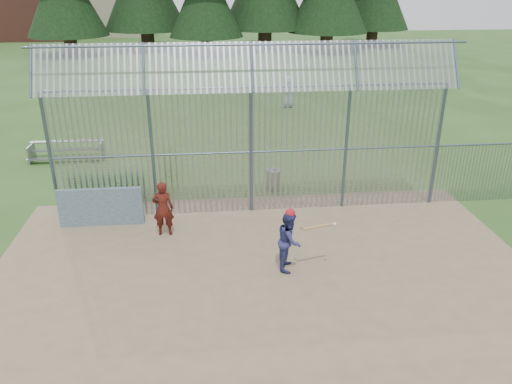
{
  "coord_description": "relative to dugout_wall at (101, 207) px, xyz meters",
  "views": [
    {
      "loc": [
        -1.33,
        -11.06,
        6.98
      ],
      "look_at": [
        0.0,
        2.0,
        1.3
      ],
      "focal_mm": 35.0,
      "sensor_mm": 36.0,
      "label": 1
    }
  ],
  "objects": [
    {
      "name": "bleacher",
      "position": [
        -2.5,
        6.19,
        -0.21
      ],
      "size": [
        3.0,
        0.95,
        0.72
      ],
      "color": "slate",
      "rests_on": "ground"
    },
    {
      "name": "ground",
      "position": [
        4.6,
        -2.9,
        -0.62
      ],
      "size": [
        120.0,
        120.0,
        0.0
      ],
      "primitive_type": "plane",
      "color": "#2D511E",
      "rests_on": "ground"
    },
    {
      "name": "dugout_wall",
      "position": [
        0.0,
        0.0,
        0.0
      ],
      "size": [
        2.5,
        0.12,
        1.2
      ],
      "primitive_type": "cube",
      "color": "#38566B",
      "rests_on": "dirt_infield"
    },
    {
      "name": "batter",
      "position": [
        5.25,
        -2.95,
        0.19
      ],
      "size": [
        0.77,
        0.89,
        1.57
      ],
      "primitive_type": "imported",
      "rotation": [
        0.0,
        0.0,
        1.32
      ],
      "color": "navy",
      "rests_on": "dirt_infield"
    },
    {
      "name": "dirt_infield",
      "position": [
        4.6,
        -3.4,
        -0.61
      ],
      "size": [
        14.0,
        10.0,
        0.02
      ],
      "primitive_type": "cube",
      "color": "#756047",
      "rests_on": "ground"
    },
    {
      "name": "distant_buildings",
      "position": [
        -18.58,
        53.59,
        2.98
      ],
      "size": [
        26.5,
        10.5,
        8.0
      ],
      "color": "brown",
      "rests_on": "ground"
    },
    {
      "name": "onlooker",
      "position": [
        1.92,
        -0.78,
        0.23
      ],
      "size": [
        0.62,
        0.42,
        1.66
      ],
      "primitive_type": "imported",
      "rotation": [
        0.0,
        0.0,
        3.09
      ],
      "color": "maroon",
      "rests_on": "dirt_infield"
    },
    {
      "name": "bg_kid_standing",
      "position": [
        8.04,
        14.31,
        0.28
      ],
      "size": [
        1.05,
        0.91,
        1.8
      ],
      "primitive_type": "imported",
      "rotation": [
        0.0,
        0.0,
        3.61
      ],
      "color": "gray",
      "rests_on": "ground"
    },
    {
      "name": "batting_gear",
      "position": [
        5.42,
        -2.99,
        0.88
      ],
      "size": [
        1.25,
        0.48,
        0.5
      ],
      "color": "#B31723",
      "rests_on": "ground"
    },
    {
      "name": "trash_can",
      "position": [
        5.55,
        2.28,
        -0.24
      ],
      "size": [
        0.56,
        0.56,
        0.82
      ],
      "color": "gray",
      "rests_on": "ground"
    },
    {
      "name": "backstop_fence",
      "position": [
        6.41,
        0.53,
        1.74
      ],
      "size": [
        20.09,
        0.81,
        5.3
      ],
      "color": "#47566B",
      "rests_on": "ground"
    }
  ]
}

